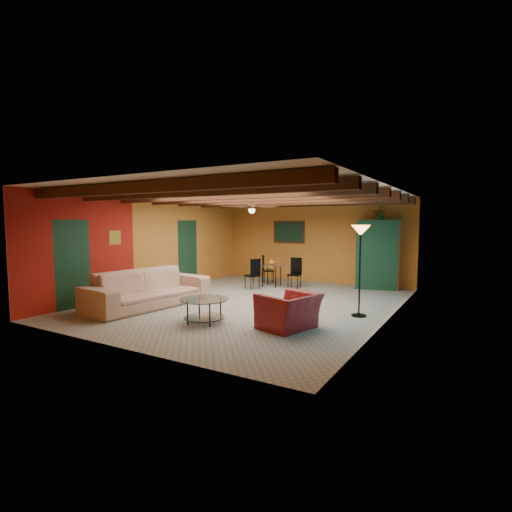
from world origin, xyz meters
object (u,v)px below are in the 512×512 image
Objects in this scene: armchair at (289,311)px; vase at (272,254)px; dining_table at (272,272)px; armoire at (379,255)px; coffee_table at (204,310)px; sofa at (149,288)px; potted_plant at (380,214)px; floor_lamp at (360,271)px.

vase is at bearing -132.16° from armchair.
dining_table is 3.25m from armoire.
armchair is at bearing -58.11° from dining_table.
coffee_table is at bearing -78.72° from dining_table.
sofa is 6.51× the size of potted_plant.
floor_lamp reaches higher than vase.
potted_plant is at bearing -168.55° from armchair.
potted_plant reaches higher than sofa.
sofa is 3.68m from armchair.
armoire is at bearing 23.05° from dining_table.
dining_table is 3.66m from potted_plant.
coffee_table is 6.18m from armoire.
armchair is 0.51× the size of armoire.
dining_table reaches higher than sofa.
potted_plant is at bearing 0.00° from armoire.
coffee_table is at bearing -122.72° from armoire.
armoire is 1.23m from potted_plant.
dining_table is 0.91× the size of floor_lamp.
vase is (-2.95, -1.26, -1.21)m from potted_plant.
sofa is at bearing -74.95° from armchair.
dining_table is (-0.90, 4.53, 0.22)m from coffee_table.
armoire is (0.42, 5.33, 0.67)m from armchair.
armoire is at bearing -168.55° from armchair.
armoire is 3.73m from floor_lamp.
dining_table is (-2.53, 4.07, 0.13)m from armchair.
vase is (-0.90, 4.53, 0.77)m from coffee_table.
armchair is 1.70m from coffee_table.
floor_lamp reaches higher than sofa.
floor_lamp is at bearing 39.75° from coffee_table.
potted_plant is at bearing -31.51° from sofa.
armoire is at bearing 70.47° from coffee_table.
dining_table is 0.56m from vase.
dining_table is at bearing -132.16° from armchair.
sofa is at bearing -141.03° from armoire.
coffee_table is 2.10× the size of potted_plant.
sofa is 1.49× the size of armoire.
vase is at bearing 0.00° from dining_table.
sofa reaches higher than coffee_table.
armoire is 3.21m from vase.
coffee_table is at bearing -140.25° from floor_lamp.
sofa is 6.70m from armoire.
armoire is 10.30× the size of vase.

